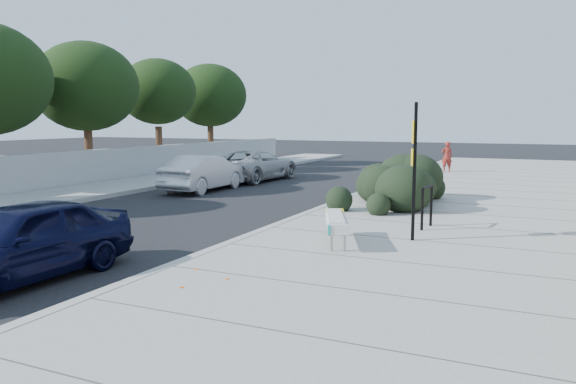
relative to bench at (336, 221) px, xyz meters
The scene contains 17 objects.
ground 2.40m from the bench, 154.51° to the right, with size 120.00×120.00×0.00m, color black.
sidewalk_near 5.35m from the bench, 48.79° to the left, with size 11.20×50.00×0.15m, color gray.
sidewalk_far 12.28m from the bench, 160.97° to the left, with size 3.00×50.00×0.15m, color gray.
curb_near 4.55m from the bench, 117.66° to the left, with size 0.22×50.00×0.17m, color #9E9E99.
curb_far 10.87m from the bench, 158.39° to the left, with size 0.22×50.00×0.17m, color #9E9E99.
far_wall 13.89m from the bench, 163.26° to the left, with size 0.30×40.00×1.50m, color #9E9E99.
tree_far_d 17.02m from the bench, 151.27° to the left, with size 4.60×4.60×6.16m.
tree_far_e 19.87m from the bench, 138.31° to the left, with size 4.00×4.00×5.90m.
tree_far_f 23.45m from the bench, 129.04° to the left, with size 4.40×4.40×6.07m.
bench is the anchor object (origin of this frame).
bike_rack 2.87m from the bench, 60.71° to the left, with size 0.16×0.70×1.03m.
sign_post 2.08m from the bench, 35.12° to the left, with size 0.16×0.33×2.96m.
hedge 6.02m from the bench, 93.81° to the left, with size 2.22×4.45×1.67m, color black.
sedan_navy 6.02m from the bench, 132.72° to the right, with size 1.65×4.10×1.40m, color black.
wagon_silver 10.93m from the bench, 137.82° to the left, with size 1.47×4.21×1.39m, color silver.
suv_silver 14.11m from the bench, 125.03° to the left, with size 2.28×4.94×1.37m, color #A4A7A9.
pedestrian 17.91m from the bench, 91.91° to the left, with size 0.55×0.36×1.51m, color maroon.
Camera 1 is at (6.05, -9.99, 2.74)m, focal length 35.00 mm.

